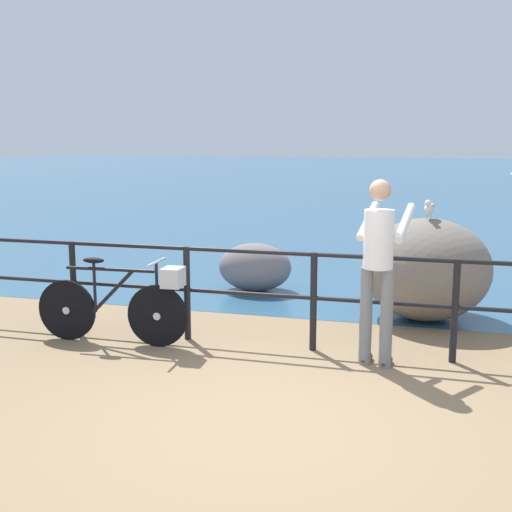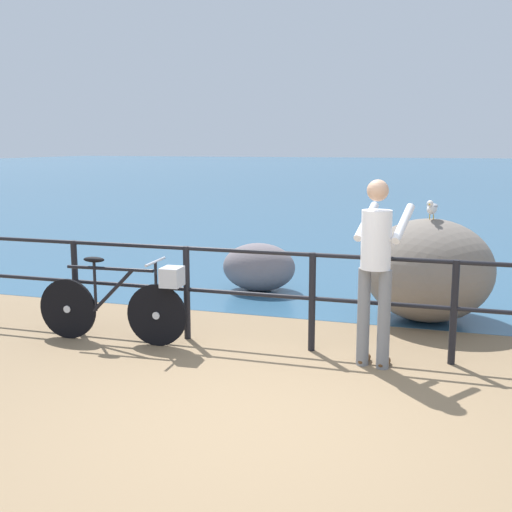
{
  "view_description": "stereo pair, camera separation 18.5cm",
  "coord_description": "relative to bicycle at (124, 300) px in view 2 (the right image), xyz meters",
  "views": [
    {
      "loc": [
        1.16,
        -4.46,
        2.1
      ],
      "look_at": [
        -0.72,
        2.21,
        0.88
      ],
      "focal_mm": 44.99,
      "sensor_mm": 36.0,
      "label": 1
    },
    {
      "loc": [
        1.34,
        -4.41,
        2.1
      ],
      "look_at": [
        -0.72,
        2.21,
        0.88
      ],
      "focal_mm": 44.99,
      "sensor_mm": 36.0,
      "label": 2
    }
  ],
  "objects": [
    {
      "name": "ground_plane",
      "position": [
        1.95,
        18.53,
        -0.51
      ],
      "size": [
        120.0,
        120.0,
        0.1
      ],
      "primitive_type": "cube",
      "color": "#846B4C"
    },
    {
      "name": "sea_surface",
      "position": [
        1.95,
        46.47,
        -0.46
      ],
      "size": [
        120.0,
        90.0,
        0.01
      ],
      "primitive_type": "cube",
      "color": "#2D5675",
      "rests_on": "ground_plane"
    },
    {
      "name": "promenade_railing",
      "position": [
        1.95,
        0.34,
        0.17
      ],
      "size": [
        8.36,
        0.07,
        1.02
      ],
      "color": "black",
      "rests_on": "ground_plane"
    },
    {
      "name": "bicycle",
      "position": [
        0.0,
        0.0,
        0.0
      ],
      "size": [
        1.7,
        0.48,
        0.92
      ],
      "rotation": [
        0.0,
        0.0,
        0.05
      ],
      "color": "black",
      "rests_on": "ground_plane"
    },
    {
      "name": "person_at_railing",
      "position": [
        2.62,
        0.06,
        0.53
      ],
      "size": [
        0.53,
        0.67,
        1.78
      ],
      "rotation": [
        0.0,
        0.0,
        1.37
      ],
      "color": "slate",
      "rests_on": "ground_plane"
    },
    {
      "name": "breakwater_boulder_main",
      "position": [
        3.03,
        1.9,
        0.15
      ],
      "size": [
        1.53,
        1.54,
        1.23
      ],
      "color": "slate",
      "rests_on": "ground"
    },
    {
      "name": "breakwater_boulder_left",
      "position": [
        0.64,
        2.78,
        -0.12
      ],
      "size": [
        1.06,
        0.81,
        0.69
      ],
      "color": "slate",
      "rests_on": "ground"
    },
    {
      "name": "seagull",
      "position": [
        3.04,
        1.84,
        0.9
      ],
      "size": [
        0.16,
        0.34,
        0.23
      ],
      "rotation": [
        0.0,
        0.0,
        4.56
      ],
      "color": "gold",
      "rests_on": "breakwater_boulder_main"
    }
  ]
}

